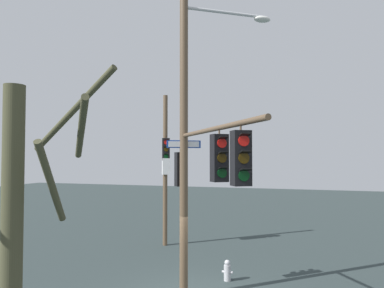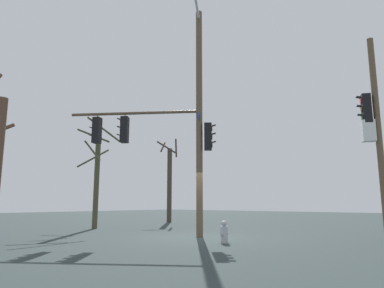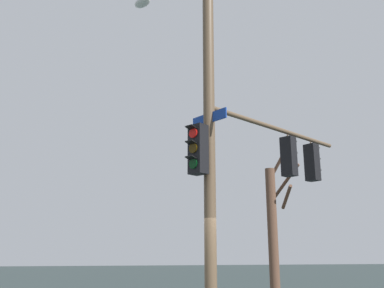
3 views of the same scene
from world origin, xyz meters
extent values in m
plane|color=#2E3939|center=(0.00, 0.00, 0.00)|extent=(80.00, 80.00, 0.00)
cylinder|color=brown|center=(-0.11, -0.05, 4.74)|extent=(0.26, 0.26, 9.48)
cylinder|color=silver|center=(1.04, 0.73, 9.16)|extent=(2.36, 1.64, 0.10)
cylinder|color=brown|center=(1.42, -2.31, 5.04)|extent=(3.16, 4.60, 0.12)
cube|color=black|center=(1.64, -2.65, 4.34)|extent=(0.47, 0.45, 1.10)
cylinder|color=red|center=(1.74, -2.78, 4.68)|extent=(0.20, 0.15, 0.22)
cube|color=black|center=(1.78, -2.84, 4.80)|extent=(0.26, 0.25, 0.06)
cylinder|color=#352504|center=(1.74, -2.78, 4.34)|extent=(0.20, 0.15, 0.22)
cube|color=black|center=(1.78, -2.84, 4.46)|extent=(0.26, 0.25, 0.06)
cylinder|color=black|center=(1.74, -2.78, 4.00)|extent=(0.20, 0.15, 0.22)
cube|color=black|center=(1.78, -2.84, 4.12)|extent=(0.26, 0.25, 0.06)
cylinder|color=brown|center=(1.64, -2.65, 4.96)|extent=(0.04, 0.04, 0.15)
cube|color=black|center=(2.31, -3.64, 4.34)|extent=(0.46, 0.44, 1.10)
cylinder|color=red|center=(2.40, -3.78, 4.68)|extent=(0.20, 0.14, 0.22)
cube|color=black|center=(2.44, -3.85, 4.80)|extent=(0.26, 0.25, 0.06)
cylinder|color=#352504|center=(2.40, -3.78, 4.34)|extent=(0.20, 0.14, 0.22)
cube|color=black|center=(2.44, -3.85, 4.46)|extent=(0.26, 0.25, 0.06)
cylinder|color=black|center=(2.40, -3.78, 4.00)|extent=(0.20, 0.14, 0.22)
cube|color=black|center=(2.44, -3.85, 4.12)|extent=(0.26, 0.25, 0.06)
cylinder|color=brown|center=(2.31, -3.64, 4.96)|extent=(0.04, 0.04, 0.15)
cube|color=black|center=(-0.31, 0.25, 3.97)|extent=(0.47, 0.46, 1.10)
cylinder|color=red|center=(-0.41, 0.38, 4.31)|extent=(0.19, 0.16, 0.22)
cube|color=black|center=(-0.46, 0.43, 4.43)|extent=(0.26, 0.26, 0.06)
cylinder|color=#352504|center=(-0.41, 0.38, 3.97)|extent=(0.19, 0.16, 0.22)
cube|color=black|center=(-0.46, 0.43, 4.09)|extent=(0.26, 0.26, 0.06)
cylinder|color=black|center=(-0.41, 0.38, 3.63)|extent=(0.19, 0.16, 0.22)
cube|color=black|center=(-0.46, 0.43, 3.75)|extent=(0.26, 0.26, 0.06)
cube|color=navy|center=(-0.11, -0.05, 4.77)|extent=(0.95, 0.61, 0.24)
cube|color=white|center=(-0.10, -0.06, 4.77)|extent=(0.85, 0.53, 0.18)
cylinder|color=brown|center=(-3.11, 5.89, 3.73)|extent=(0.22, 0.22, 7.47)
cube|color=white|center=(-2.96, 5.59, 3.91)|extent=(0.52, 0.56, 0.79)
cube|color=black|center=(-2.96, 5.59, 4.74)|extent=(0.45, 0.43, 1.10)
cylinder|color=red|center=(-2.89, 5.44, 5.08)|extent=(0.21, 0.12, 0.22)
cube|color=black|center=(-2.86, 5.38, 5.20)|extent=(0.26, 0.24, 0.06)
cylinder|color=#352504|center=(-2.89, 5.44, 4.74)|extent=(0.21, 0.12, 0.22)
cube|color=black|center=(-2.86, 5.38, 4.86)|extent=(0.26, 0.24, 0.06)
cylinder|color=black|center=(-2.89, 5.44, 4.40)|extent=(0.21, 0.12, 0.22)
cube|color=black|center=(-2.86, 5.38, 4.52)|extent=(0.26, 0.24, 0.06)
cylinder|color=#B2B2B7|center=(0.88, 1.81, 0.28)|extent=(0.24, 0.24, 0.55)
sphere|color=#B2B2B7|center=(0.88, 1.81, 0.63)|extent=(0.20, 0.20, 0.20)
cylinder|color=#B2B2B7|center=(0.74, 1.81, 0.30)|extent=(0.10, 0.09, 0.09)
cylinder|color=#B2B2B7|center=(1.02, 1.81, 0.30)|extent=(0.10, 0.09, 0.09)
cylinder|color=#43372F|center=(-6.92, -8.24, 2.56)|extent=(0.33, 0.33, 5.12)
cylinder|color=#43372F|center=(-6.67, -8.68, 5.25)|extent=(0.99, 0.64, 0.86)
cylinder|color=#43372F|center=(-6.29, -7.99, 5.13)|extent=(0.63, 1.36, 0.94)
cylinder|color=#43372F|center=(-7.21, -7.90, 5.16)|extent=(0.83, 0.71, 1.21)
cylinder|color=#46462F|center=(-0.08, -6.99, 2.65)|extent=(0.27, 0.27, 5.30)
cylinder|color=#46462F|center=(0.58, -6.48, 4.72)|extent=(1.12, 1.41, 0.76)
cylinder|color=#46462F|center=(0.38, -6.82, 4.01)|extent=(0.45, 1.01, 1.13)
cylinder|color=#46462F|center=(0.18, -6.13, 5.04)|extent=(1.80, 0.62, 1.19)
cylinder|color=#46462F|center=(-0.35, -7.79, 3.75)|extent=(1.67, 0.64, 1.13)
camera|label=1|loc=(3.52, -10.70, 4.35)|focal=33.36mm
camera|label=2|loc=(10.65, 8.64, 1.32)|focal=32.39mm
camera|label=3|loc=(-9.00, 1.78, 1.86)|focal=38.75mm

